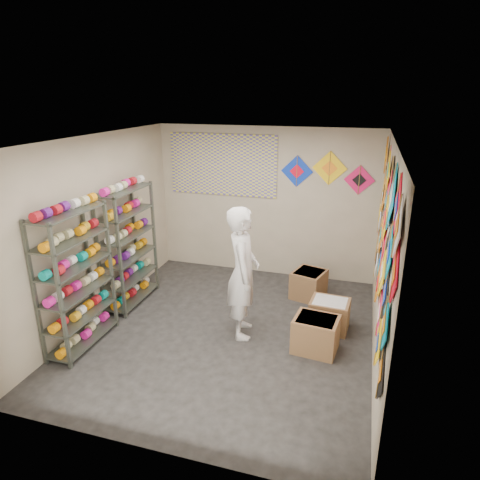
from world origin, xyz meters
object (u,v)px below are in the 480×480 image
(shopkeeper, at_px, (243,273))
(shelf_rack_back, at_px, (128,247))
(carton_b, at_px, (329,315))
(carton_c, at_px, (309,284))
(carton_a, at_px, (316,334))
(shelf_rack_front, at_px, (76,280))

(shopkeeper, bearing_deg, shelf_rack_back, 62.87)
(carton_b, bearing_deg, carton_c, 118.61)
(shopkeeper, relative_size, carton_a, 3.29)
(shopkeeper, relative_size, carton_b, 3.44)
(shelf_rack_back, bearing_deg, carton_c, 19.59)
(carton_b, distance_m, carton_c, 1.02)
(shelf_rack_back, distance_m, carton_a, 3.17)
(shelf_rack_front, height_order, carton_c, shelf_rack_front)
(shelf_rack_front, bearing_deg, carton_b, 23.05)
(shelf_rack_front, height_order, shopkeeper, shelf_rack_front)
(shelf_rack_front, xyz_separation_m, carton_c, (2.74, 2.27, -0.72))
(shelf_rack_front, xyz_separation_m, carton_a, (3.04, 0.74, -0.71))
(shelf_rack_front, bearing_deg, carton_a, 13.76)
(shelf_rack_back, height_order, carton_c, shelf_rack_back)
(shelf_rack_front, xyz_separation_m, shelf_rack_back, (0.00, 1.30, 0.00))
(shelf_rack_back, bearing_deg, shopkeeper, -11.67)
(shelf_rack_back, xyz_separation_m, carton_c, (2.74, 0.97, -0.72))
(shopkeeper, height_order, carton_a, shopkeeper)
(carton_b, relative_size, carton_c, 1.03)
(shelf_rack_back, xyz_separation_m, shopkeeper, (2.00, -0.41, -0.02))
(shopkeeper, height_order, carton_b, shopkeeper)
(shelf_rack_front, relative_size, carton_a, 3.37)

